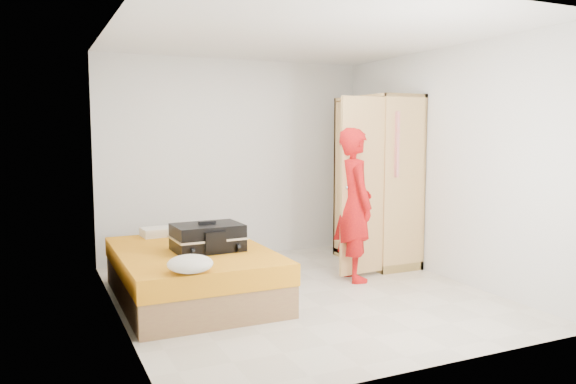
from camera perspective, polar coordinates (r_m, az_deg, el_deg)
name	(u,v)px	position (r m, az deg, el deg)	size (l,w,h in m)	color
room	(301,168)	(5.63, 1.37, 2.47)	(4.00, 4.02, 2.60)	beige
bed	(192,274)	(5.73, -9.69, -8.18)	(1.42, 2.02, 0.50)	olive
wardrobe	(376,185)	(7.11, 8.89, 0.73)	(1.17, 1.24, 2.10)	tan
person	(354,205)	(6.30, 6.71, -1.27)	(0.62, 0.41, 1.70)	red
suitcase	(208,237)	(5.57, -8.17, -4.59)	(0.69, 0.53, 0.29)	black
round_cushion	(190,264)	(4.75, -9.91, -7.20)	(0.38, 0.38, 0.15)	silver
pillow	(166,231)	(6.46, -12.33, -3.91)	(0.52, 0.27, 0.10)	silver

